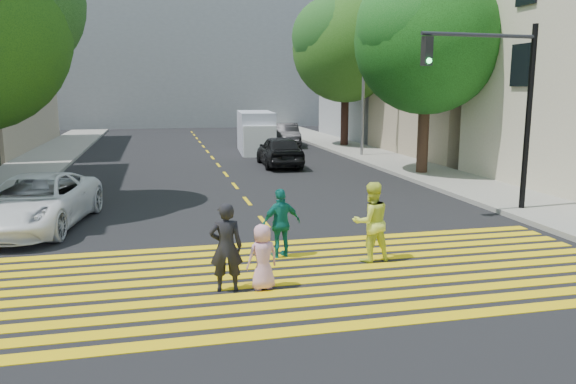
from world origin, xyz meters
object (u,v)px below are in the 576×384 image
object	(u,v)px
pedestrian_man	(226,247)
pedestrian_woman	(371,222)
white_sedan	(35,202)
pedestrian_child	(263,257)
tree_right_near	(429,33)
pedestrian_extra	(281,223)
traffic_signal	(501,93)
white_van	(256,133)
tree_right_far	(347,43)
dark_car_parked	(286,135)
dark_car_near	(280,151)
silver_car	(256,134)

from	to	relation	value
pedestrian_man	pedestrian_woman	distance (m)	3.45
white_sedan	pedestrian_child	bearing A→B (deg)	-39.59
tree_right_near	pedestrian_extra	bearing A→B (deg)	-129.73
pedestrian_woman	traffic_signal	bearing A→B (deg)	-151.72
pedestrian_extra	white_van	world-z (taller)	white_van
white_van	pedestrian_man	bearing A→B (deg)	-96.59
tree_right_far	pedestrian_woman	world-z (taller)	tree_right_far
traffic_signal	dark_car_parked	bearing A→B (deg)	89.51
pedestrian_man	dark_car_near	world-z (taller)	pedestrian_man
pedestrian_woman	pedestrian_extra	xyz separation A→B (m)	(-1.83, 0.69, -0.10)
pedestrian_woman	pedestrian_extra	distance (m)	1.96
white_sedan	silver_car	world-z (taller)	white_sedan
pedestrian_man	traffic_signal	xyz separation A→B (m)	(8.45, 4.49, 2.73)
tree_right_near	dark_car_near	distance (m)	8.52
pedestrian_man	dark_car_near	xyz separation A→B (m)	(4.49, 16.08, -0.08)
pedestrian_extra	dark_car_near	world-z (taller)	pedestrian_extra
pedestrian_man	pedestrian_child	bearing A→B (deg)	179.55
pedestrian_woman	dark_car_near	bearing A→B (deg)	-99.45
tree_right_far	traffic_signal	size ratio (longest dim) A/B	1.73
silver_car	dark_car_parked	distance (m)	2.88
pedestrian_woman	white_sedan	xyz separation A→B (m)	(-7.66, 4.73, -0.15)
pedestrian_woman	silver_car	size ratio (longest dim) A/B	0.42
dark_car_near	traffic_signal	bearing A→B (deg)	110.65
dark_car_parked	white_van	bearing A→B (deg)	-120.89
tree_right_near	silver_car	size ratio (longest dim) A/B	2.13
pedestrian_child	pedestrian_extra	xyz separation A→B (m)	(0.77, 1.89, 0.15)
pedestrian_man	pedestrian_child	xyz separation A→B (m)	(0.67, -0.07, -0.21)
pedestrian_woman	dark_car_parked	distance (m)	24.41
tree_right_near	white_sedan	distance (m)	16.40
pedestrian_child	silver_car	world-z (taller)	pedestrian_child
traffic_signal	pedestrian_woman	bearing A→B (deg)	-151.76
pedestrian_man	pedestrian_extra	xyz separation A→B (m)	(1.44, 1.82, -0.06)
tree_right_far	white_sedan	distance (m)	23.87
dark_car_parked	traffic_signal	size ratio (longest dim) A/B	0.80
pedestrian_man	silver_car	distance (m)	28.25
dark_car_near	tree_right_far	bearing A→B (deg)	-125.87
dark_car_near	dark_car_parked	xyz separation A→B (m)	(2.39, 9.18, -0.02)
pedestrian_man	dark_car_parked	distance (m)	26.18
pedestrian_woman	silver_car	bearing A→B (deg)	-99.35
pedestrian_extra	white_van	size ratio (longest dim) A/B	0.30
tree_right_far	pedestrian_woman	distance (m)	24.32
white_sedan	silver_car	distance (m)	23.97
pedestrian_man	dark_car_parked	bearing A→B (deg)	-99.74
tree_right_far	silver_car	distance (m)	8.65
white_sedan	pedestrian_extra	bearing A→B (deg)	-24.81
tree_right_near	white_van	world-z (taller)	tree_right_near
tree_right_far	tree_right_near	bearing A→B (deg)	-92.40
pedestrian_man	pedestrian_woman	world-z (taller)	pedestrian_woman
pedestrian_man	pedestrian_extra	world-z (taller)	pedestrian_man
silver_car	traffic_signal	size ratio (longest dim) A/B	0.74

